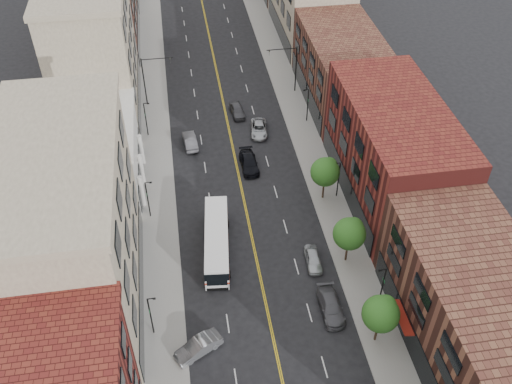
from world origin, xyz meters
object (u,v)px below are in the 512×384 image
car_lane_behind (190,141)px  car_lane_b (259,129)px  car_parked_far (313,259)px  car_lane_a (249,163)px  car_parked_mid (331,306)px  car_lane_c (237,110)px  city_bus (217,240)px  car_angle_b (198,347)px

car_lane_behind → car_lane_b: 9.57m
car_parked_far → car_lane_a: size_ratio=0.77×
car_lane_b → car_lane_behind: bearing=-164.1°
car_parked_mid → car_lane_c: car_parked_mid is taller
city_bus → car_lane_c: bearing=83.4°
car_angle_b → car_lane_b: size_ratio=0.94×
city_bus → car_parked_far: bearing=-13.4°
car_lane_b → car_parked_mid: bearing=-78.7°
car_angle_b → car_lane_b: car_angle_b is taller
city_bus → car_parked_far: city_bus is taller
car_lane_behind → car_lane_c: 9.48m
car_lane_c → car_lane_b: bearing=-69.6°
city_bus → car_lane_behind: city_bus is taller
car_parked_far → car_lane_c: size_ratio=0.92×
city_bus → car_lane_c: city_bus is taller
car_parked_mid → car_parked_far: (-0.26, 6.25, -0.06)m
city_bus → car_parked_mid: city_bus is taller
car_parked_mid → car_lane_c: (-4.43, 35.31, -0.00)m
car_parked_far → car_lane_b: size_ratio=0.82×
car_angle_b → car_lane_b: (10.94, 33.01, -0.08)m
car_lane_a → car_lane_behind: bearing=139.1°
car_lane_c → car_parked_mid: bearing=-88.3°
car_parked_mid → car_lane_behind: (-11.56, 29.06, 0.02)m
city_bus → car_lane_a: 14.72m
car_lane_a → car_angle_b: bearing=-109.5°
city_bus → car_angle_b: (-3.00, -12.16, -0.93)m
car_parked_far → car_lane_c: car_lane_c is taller
car_lane_c → car_lane_a: bearing=-96.0°
car_lane_behind → car_lane_c: (7.13, 6.25, -0.03)m
car_parked_far → car_lane_b: same height
car_lane_behind → car_angle_b: bearing=82.6°
car_lane_a → car_lane_c: size_ratio=1.20×
car_lane_a → car_parked_mid: bearing=-80.2°
car_lane_a → car_lane_c: bearing=88.1°
city_bus → car_parked_far: size_ratio=2.91×
car_parked_mid → car_lane_behind: size_ratio=1.10×
car_angle_b → car_lane_c: car_angle_b is taller
city_bus → car_parked_mid: 13.95m
car_parked_mid → car_angle_b: bearing=-169.1°
car_parked_mid → car_lane_a: size_ratio=0.98×
car_parked_far → car_lane_b: (-1.84, 24.24, 0.00)m
car_lane_a → car_lane_b: bearing=69.9°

